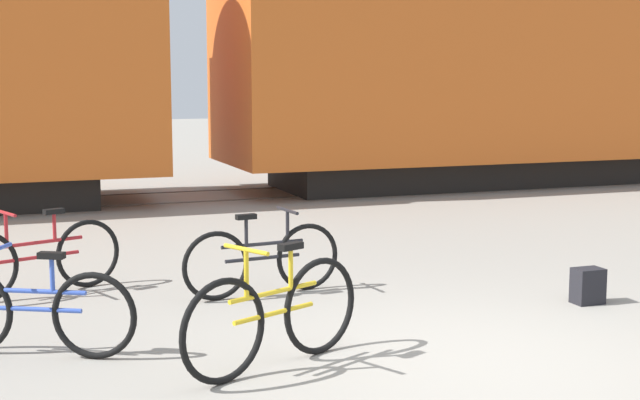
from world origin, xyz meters
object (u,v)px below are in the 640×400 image
(bicycle_blue, at_px, (32,310))
(bicycle_black, at_px, (263,259))
(freight_train, at_px, (190,43))
(backpack, at_px, (588,286))
(bicycle_maroon, at_px, (37,258))
(bicycle_yellow, at_px, (274,315))

(bicycle_blue, xyz_separation_m, bicycle_black, (2.22, 1.26, -0.00))
(freight_train, bearing_deg, backpack, -77.84)
(bicycle_blue, xyz_separation_m, bicycle_maroon, (0.13, 2.01, 0.01))
(freight_train, height_order, bicycle_blue, freight_train)
(bicycle_blue, relative_size, bicycle_maroon, 0.89)
(bicycle_maroon, height_order, bicycle_black, bicycle_maroon)
(freight_train, distance_m, bicycle_black, 7.88)
(bicycle_black, bearing_deg, bicycle_blue, -150.34)
(backpack, bearing_deg, bicycle_blue, 178.64)
(bicycle_blue, relative_size, bicycle_yellow, 0.95)
(freight_train, relative_size, bicycle_maroon, 35.20)
(bicycle_black, height_order, bicycle_yellow, bicycle_yellow)
(freight_train, bearing_deg, bicycle_black, -96.88)
(freight_train, bearing_deg, bicycle_maroon, -113.97)
(freight_train, bearing_deg, bicycle_blue, -109.66)
(bicycle_maroon, relative_size, bicycle_black, 1.01)
(bicycle_yellow, xyz_separation_m, backpack, (3.36, 0.79, -0.23))
(bicycle_black, relative_size, bicycle_yellow, 1.05)
(bicycle_maroon, height_order, backpack, bicycle_maroon)
(freight_train, relative_size, bicycle_blue, 39.37)
(bicycle_yellow, bearing_deg, bicycle_maroon, 117.73)
(bicycle_maroon, distance_m, bicycle_yellow, 3.29)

